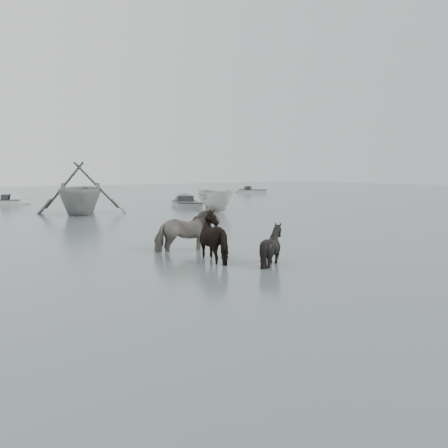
{
  "coord_description": "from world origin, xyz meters",
  "views": [
    {
      "loc": [
        -9.62,
        -9.88,
        2.58
      ],
      "look_at": [
        -1.01,
        1.72,
        1.0
      ],
      "focal_mm": 40.0,
      "sensor_mm": 36.0,
      "label": 1
    }
  ],
  "objects": [
    {
      "name": "ground",
      "position": [
        0.0,
        0.0,
        0.0
      ],
      "size": [
        140.0,
        140.0,
        0.0
      ],
      "primitive_type": "plane",
      "color": "#566663",
      "rests_on": "ground"
    },
    {
      "name": "pony_dark",
      "position": [
        -1.26,
        1.58,
        0.82
      ],
      "size": [
        1.72,
        1.89,
        1.63
      ],
      "primitive_type": "imported",
      "rotation": [
        0.0,
        0.0,
        1.8
      ],
      "color": "black",
      "rests_on": "ground"
    },
    {
      "name": "pony_black",
      "position": [
        -0.53,
        0.17,
        0.71
      ],
      "size": [
        1.46,
        1.34,
        1.42
      ],
      "primitive_type": "imported",
      "rotation": [
        0.0,
        0.0,
        1.41
      ],
      "color": "black",
      "rests_on": "ground"
    },
    {
      "name": "boat_small",
      "position": [
        8.48,
        15.35,
        0.78
      ],
      "size": [
        2.42,
        4.27,
        1.55
      ],
      "primitive_type": "imported",
      "rotation": [
        0.0,
        0.0,
        -0.24
      ],
      "color": "beige",
      "rests_on": "ground"
    },
    {
      "name": "rowboat_trail",
      "position": [
        0.99,
        18.4,
        1.59
      ],
      "size": [
        7.36,
        7.73,
        3.17
      ],
      "primitive_type": "imported",
      "rotation": [
        0.0,
        0.0,
        2.67
      ],
      "color": "gray",
      "rests_on": "ground"
    },
    {
      "name": "skiff_port",
      "position": [
        8.86,
        19.36,
        0.38
      ],
      "size": [
        3.58,
        5.41,
        0.75
      ],
      "primitive_type": null,
      "rotation": [
        0.0,
        0.0,
        1.15
      ],
      "color": "#969896",
      "rests_on": "ground"
    },
    {
      "name": "skiff_star",
      "position": [
        26.18,
        32.88,
        0.38
      ],
      "size": [
        4.02,
        4.24,
        0.75
      ],
      "primitive_type": null,
      "rotation": [
        0.0,
        0.0,
        2.3
      ],
      "color": "#A5A4A0",
      "rests_on": "ground"
    },
    {
      "name": "pony_pinto",
      "position": [
        -1.25,
        3.4,
        0.84
      ],
      "size": [
        2.15,
        1.33,
        1.68
      ],
      "primitive_type": "imported",
      "rotation": [
        0.0,
        0.0,
        1.34
      ],
      "color": "black",
      "rests_on": "ground"
    }
  ]
}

